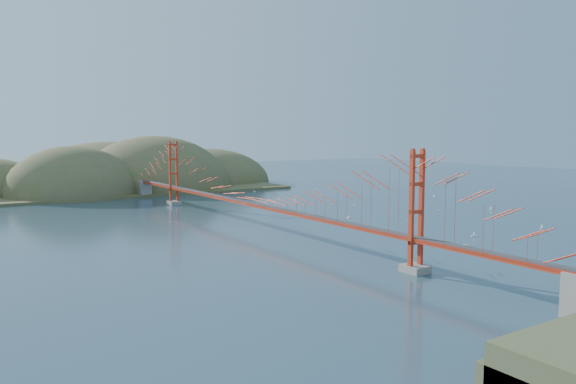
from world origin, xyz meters
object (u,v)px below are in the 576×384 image
sailboat_1 (349,217)px  bridge (255,177)px  sailboat_2 (542,227)px  sailboat_0 (408,220)px

sailboat_1 → bridge: bearing=-179.9°
bridge → sailboat_2: size_ratio=156.77×
bridge → sailboat_0: bearing=-18.3°
sailboat_2 → sailboat_0: size_ratio=0.97×
bridge → sailboat_0: (22.27, -7.36, -6.87)m
bridge → sailboat_2: 40.30m
bridge → sailboat_1: bearing=0.1°
sailboat_2 → sailboat_0: bearing=125.5°
sailboat_0 → sailboat_1: sailboat_1 is taller
sailboat_2 → sailboat_1: 27.46m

